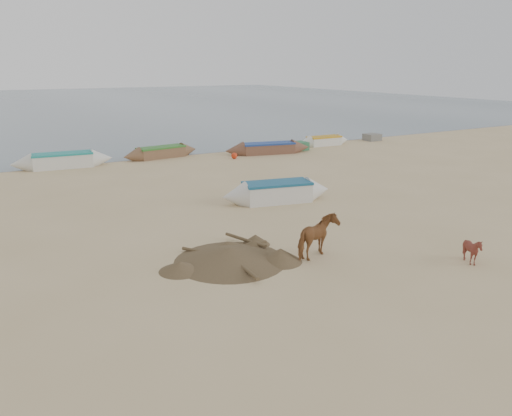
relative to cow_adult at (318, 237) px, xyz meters
The scene contains 8 objects.
ground 1.03m from the cow_adult, 131.42° to the right, with size 140.00×140.00×0.00m, color tan.
sea 81.47m from the cow_adult, 90.33° to the left, with size 160.00×160.00×0.00m, color slate.
cow_adult is the anchor object (origin of this frame).
calf_front 5.19m from the cow_adult, 36.50° to the right, with size 0.78×0.87×0.96m, color maroon.
near_canoe 7.47m from the cow_adult, 68.57° to the left, with size 5.55×1.38×1.00m, color silver, non-canonical shape.
debris_pile 3.09m from the cow_adult, 156.68° to the left, with size 3.87×3.87×0.47m, color brown.
waterline_canoes 20.85m from the cow_adult, 105.40° to the left, with size 46.98×4.75×0.99m.
beach_clutter 20.16m from the cow_adult, 79.73° to the left, with size 44.69×3.92×0.64m.
Camera 1 is at (-9.52, -12.55, 6.47)m, focal length 35.00 mm.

